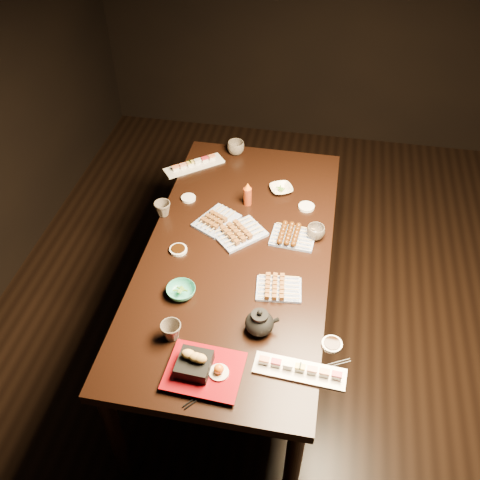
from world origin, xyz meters
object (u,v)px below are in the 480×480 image
(yakitori_plate_right, at_px, (279,286))
(edamame_bowl_cream, at_px, (281,189))
(teacup_far_left, at_px, (163,209))
(edamame_bowl_green, at_px, (181,291))
(teapot, at_px, (260,321))
(dining_table, at_px, (238,300))
(teacup_near_left, at_px, (171,331))
(teacup_far_right, at_px, (236,148))
(tempura_tray, at_px, (204,366))
(condiment_bottle, at_px, (248,194))
(yakitori_plate_center, at_px, (240,231))
(sushi_platter_far, at_px, (194,163))
(yakitori_plate_left, at_px, (216,218))
(sushi_platter_near, at_px, (300,369))
(teacup_mid_right, at_px, (316,232))

(yakitori_plate_right, distance_m, edamame_bowl_cream, 0.73)
(yakitori_plate_right, bearing_deg, teacup_far_left, 142.29)
(edamame_bowl_green, bearing_deg, teapot, -19.37)
(dining_table, xyz_separation_m, teacup_near_left, (-0.18, -0.56, 0.42))
(yakitori_plate_right, xyz_separation_m, teacup_near_left, (-0.41, -0.34, 0.01))
(edamame_bowl_cream, xyz_separation_m, teacup_near_left, (-0.32, -1.06, 0.03))
(teacup_near_left, distance_m, teacup_far_right, 1.38)
(tempura_tray, xyz_separation_m, condiment_bottle, (-0.02, 1.07, 0.01))
(yakitori_plate_center, relative_size, teapot, 1.65)
(sushi_platter_far, xyz_separation_m, edamame_bowl_cream, (0.53, -0.14, -0.01))
(teacup_near_left, xyz_separation_m, teacup_far_left, (-0.26, 0.75, -0.00))
(tempura_tray, xyz_separation_m, teapot, (0.18, 0.25, 0.01))
(teacup_far_right, bearing_deg, teacup_far_left, -113.05)
(tempura_tray, height_order, teapot, teapot)
(yakitori_plate_right, relative_size, teacup_near_left, 2.32)
(yakitori_plate_left, bearing_deg, sushi_platter_far, 55.47)
(yakitori_plate_center, xyz_separation_m, teacup_far_left, (-0.43, 0.08, 0.01))
(dining_table, bearing_deg, sushi_platter_near, -72.58)
(edamame_bowl_cream, relative_size, teacup_near_left, 1.39)
(sushi_platter_near, distance_m, teacup_near_left, 0.55)
(yakitori_plate_right, height_order, yakitori_plate_left, yakitori_plate_left)
(sushi_platter_near, relative_size, teacup_far_right, 3.64)
(sushi_platter_near, xyz_separation_m, teacup_far_left, (-0.80, 0.82, 0.02))
(sushi_platter_far, height_order, edamame_bowl_green, sushi_platter_far)
(yakitori_plate_left, distance_m, teacup_near_left, 0.75)
(yakitori_plate_right, xyz_separation_m, tempura_tray, (-0.23, -0.49, 0.03))
(yakitori_plate_left, relative_size, edamame_bowl_cream, 1.82)
(yakitori_plate_left, relative_size, teacup_near_left, 2.53)
(edamame_bowl_cream, bearing_deg, edamame_bowl_green, -112.63)
(teacup_far_left, bearing_deg, teacup_mid_right, -2.20)
(tempura_tray, height_order, condiment_bottle, condiment_bottle)
(sushi_platter_far, bearing_deg, yakitori_plate_left, 78.69)
(dining_table, height_order, teacup_far_left, teacup_far_left)
(teacup_far_right, bearing_deg, sushi_platter_near, -69.74)
(sushi_platter_far, relative_size, yakitori_plate_right, 1.75)
(tempura_tray, xyz_separation_m, teacup_mid_right, (0.36, 0.87, -0.02))
(yakitori_plate_center, bearing_deg, sushi_platter_far, 80.11)
(edamame_bowl_green, xyz_separation_m, teacup_far_right, (0.03, 1.15, 0.02))
(teacup_far_right, relative_size, teapot, 0.69)
(yakitori_plate_left, height_order, condiment_bottle, condiment_bottle)
(sushi_platter_far, distance_m, yakitori_plate_left, 0.51)
(yakitori_plate_center, relative_size, edamame_bowl_cream, 1.97)
(yakitori_plate_left, bearing_deg, teacup_near_left, -153.82)
(teacup_mid_right, relative_size, teacup_far_right, 0.90)
(sushi_platter_near, bearing_deg, teapot, 140.67)
(sushi_platter_far, distance_m, edamame_bowl_cream, 0.55)
(edamame_bowl_cream, bearing_deg, teapot, -88.15)
(yakitori_plate_center, distance_m, yakitori_plate_left, 0.16)
(dining_table, xyz_separation_m, tempura_tray, (-0.00, -0.71, 0.43))
(edamame_bowl_cream, height_order, condiment_bottle, condiment_bottle)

